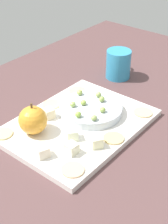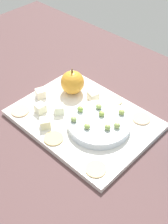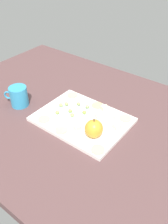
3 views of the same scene
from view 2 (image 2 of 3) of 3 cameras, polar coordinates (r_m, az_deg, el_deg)
name	(u,v)px [view 2 (image 2 of 3)]	position (r cm, az deg, el deg)	size (l,w,h in cm)	color
table	(78,130)	(81.53, -1.21, -3.40)	(145.08, 92.68, 3.22)	brown
platter	(83,119)	(81.22, -0.23, -1.26)	(36.60, 27.49, 1.49)	white
serving_dish	(99,124)	(77.33, 2.89, -2.24)	(16.39, 16.39, 2.15)	silver
apple_whole	(72,82)	(86.74, -2.22, 5.67)	(6.92, 6.92, 6.92)	gold
apple_stem	(72,71)	(84.37, -2.29, 7.87)	(0.50, 0.50, 1.20)	brown
cheese_cube_0	(40,108)	(82.16, -8.34, 0.73)	(2.57, 2.57, 2.57)	#EDEAC7
cheese_cube_1	(59,109)	(81.30, -4.79, 0.56)	(2.57, 2.57, 2.57)	#EAEFCF
cheese_cube_2	(45,123)	(77.74, -7.39, -2.10)	(2.57, 2.57, 2.57)	#F4F2BE
cheese_cube_3	(42,93)	(87.24, -8.06, 3.66)	(2.57, 2.57, 2.57)	#F1E2C6
cheese_cube_4	(93,96)	(85.23, 1.76, 3.04)	(2.57, 2.57, 2.57)	#F9E9BF
cracker_0	(114,100)	(85.86, 5.73, 2.22)	(4.92, 4.92, 0.40)	#D1C08A
cracker_1	(72,76)	(94.72, -2.34, 6.81)	(4.92, 4.92, 0.40)	#D4C68A
cracker_2	(96,169)	(68.95, 2.28, -10.81)	(4.92, 4.92, 0.40)	#E1BF89
cracker_3	(54,139)	(75.14, -5.72, -5.10)	(4.92, 4.92, 0.40)	#D9BA7A
cracker_4	(141,118)	(81.35, 10.89, -1.22)	(4.92, 4.92, 0.40)	#DCB38A
cracker_5	(20,111)	(83.90, -12.09, 0.18)	(4.92, 4.92, 0.40)	#E2B68B
grape_0	(122,112)	(78.45, 7.20, -0.01)	(1.63, 1.47, 1.38)	#9BB254
grape_1	(102,114)	(77.52, 3.39, -0.34)	(1.63, 1.47, 1.33)	#93B14B
grape_2	(117,125)	(74.66, 6.33, -2.57)	(1.63, 1.47, 1.47)	#9BAF5E
grape_3	(108,127)	(74.01, 4.53, -2.91)	(1.63, 1.47, 1.48)	#95B057
grape_4	(80,109)	(78.59, -0.71, 0.57)	(1.63, 1.47, 1.54)	#98BE4A
grape_5	(99,107)	(79.56, 2.84, 1.05)	(1.63, 1.47, 1.35)	#9FBE5F
grape_6	(74,119)	(75.96, -1.98, -1.39)	(1.63, 1.47, 1.32)	#92AB60
grape_7	(87,126)	(74.12, 0.60, -2.73)	(1.63, 1.47, 1.34)	#96B255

